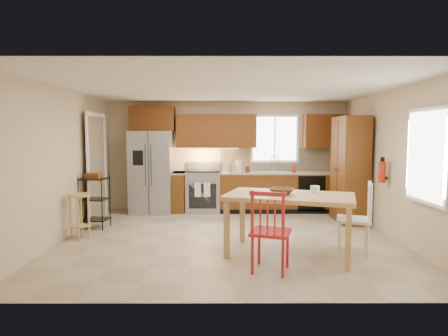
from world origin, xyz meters
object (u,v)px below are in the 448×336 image
at_px(soap_bottle, 294,168).
at_px(chair_red, 271,231).
at_px(range_stove, 203,191).
at_px(dining_table, 289,225).
at_px(pantry, 350,169).
at_px(chair_white, 354,218).
at_px(table_jar, 315,191).
at_px(refrigerator, 152,172).
at_px(utility_cart, 95,202).
at_px(table_bowl, 282,195).
at_px(bar_stool, 80,216).
at_px(fire_extinguisher, 382,172).

xyz_separation_m(soap_bottle, chair_red, (-0.98, -3.67, -0.47)).
xyz_separation_m(range_stove, chair_red, (1.05, -3.75, 0.06)).
relative_size(range_stove, dining_table, 0.52).
xyz_separation_m(pantry, chair_white, (-0.63, -2.07, -0.53)).
bearing_deg(table_jar, chair_white, -6.28).
bearing_deg(refrigerator, utility_cart, -118.90).
xyz_separation_m(table_bowl, utility_cart, (-3.24, 1.60, -0.39)).
bearing_deg(utility_cart, soap_bottle, 27.36).
height_order(soap_bottle, table_jar, soap_bottle).
distance_m(chair_red, table_bowl, 0.78).
height_order(table_bowl, bar_stool, table_bowl).
relative_size(soap_bottle, fire_extinguisher, 0.53).
height_order(soap_bottle, fire_extinguisher, fire_extinguisher).
xyz_separation_m(chair_white, bar_stool, (-4.30, 0.81, -0.15)).
xyz_separation_m(range_stove, table_jar, (1.80, -2.99, 0.45)).
bearing_deg(fire_extinguisher, soap_bottle, 120.53).
relative_size(bar_stool, utility_cart, 0.77).
xyz_separation_m(pantry, table_jar, (-1.18, -2.01, -0.14)).
distance_m(refrigerator, bar_stool, 2.38).
height_order(fire_extinguisher, dining_table, fire_extinguisher).
distance_m(table_bowl, utility_cart, 3.64).
relative_size(range_stove, pantry, 0.44).
relative_size(soap_bottle, chair_white, 0.18).
bearing_deg(pantry, utility_cart, -173.93).
bearing_deg(pantry, chair_red, -124.81).
bearing_deg(bar_stool, table_bowl, 8.46).
distance_m(soap_bottle, pantry, 1.31).
bearing_deg(chair_white, bar_stool, 97.48).
bearing_deg(fire_extinguisher, utility_cart, 174.15).
xyz_separation_m(dining_table, bar_stool, (-3.35, 0.86, -0.06)).
height_order(soap_bottle, chair_white, soap_bottle).
distance_m(pantry, chair_white, 2.22).
relative_size(fire_extinguisher, chair_white, 0.34).
xyz_separation_m(fire_extinguisher, chair_red, (-2.13, -1.72, -0.58)).
xyz_separation_m(soap_bottle, dining_table, (-0.63, -3.02, -0.56)).
bearing_deg(chair_white, utility_cart, 88.40).
relative_size(chair_white, bar_stool, 1.38).
height_order(range_stove, fire_extinguisher, fire_extinguisher).
relative_size(fire_extinguisher, table_jar, 2.07).
height_order(fire_extinguisher, table_jar, fire_extinguisher).
xyz_separation_m(refrigerator, fire_extinguisher, (4.33, -1.98, 0.19)).
height_order(pantry, table_bowl, pantry).
height_order(table_jar, utility_cart, table_jar).
relative_size(refrigerator, table_jar, 10.44).
relative_size(pantry, table_bowl, 5.81).
bearing_deg(refrigerator, table_jar, -44.88).
bearing_deg(range_stove, refrigerator, -177.01).
distance_m(refrigerator, utility_cart, 1.71).
xyz_separation_m(pantry, utility_cart, (-4.93, -0.52, -0.56)).
height_order(chair_white, table_bowl, chair_white).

